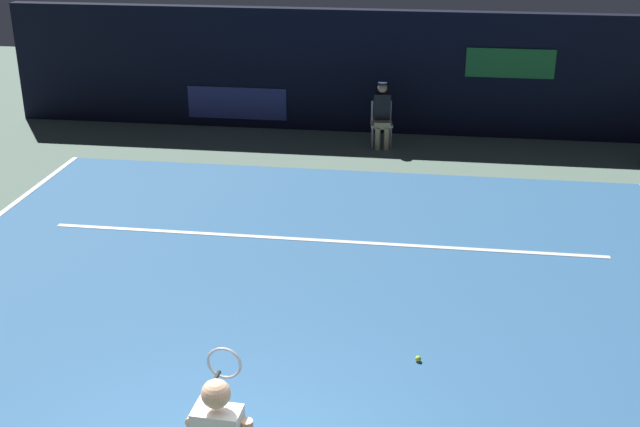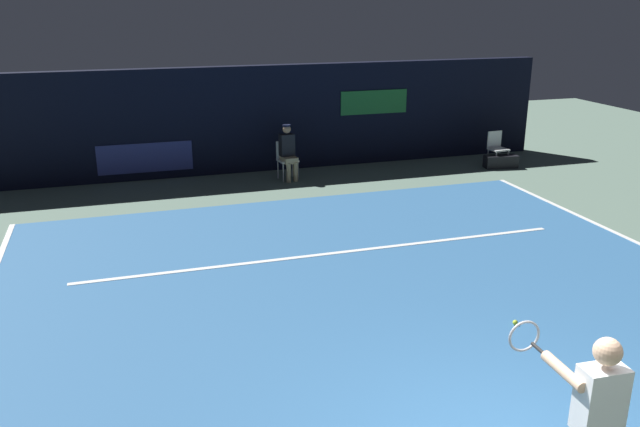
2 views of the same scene
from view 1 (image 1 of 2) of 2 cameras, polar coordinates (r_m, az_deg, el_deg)
The scene contains 6 objects.
ground_plane at distance 10.78m, azimuth -1.16°, elevation -5.77°, with size 31.51×31.51×0.00m, color slate.
court_surface at distance 10.77m, azimuth -1.16°, elevation -5.74°, with size 10.83×10.03×0.01m, color #336699.
line_service at distance 12.33m, azimuth 0.14°, elevation -1.90°, with size 8.45×0.10×0.01m, color white.
back_wall at distance 17.60m, azimuth 2.88°, elevation 9.91°, with size 15.43×0.33×2.60m.
line_judge_on_chair at distance 16.65m, azimuth 4.36°, elevation 6.98°, with size 0.49×0.57×1.32m.
tennis_ball at distance 9.43m, azimuth 6.90°, elevation -10.08°, with size 0.07×0.07×0.07m, color #CCE033.
Camera 1 is at (1.56, -5.37, 5.08)m, focal length 45.63 mm.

